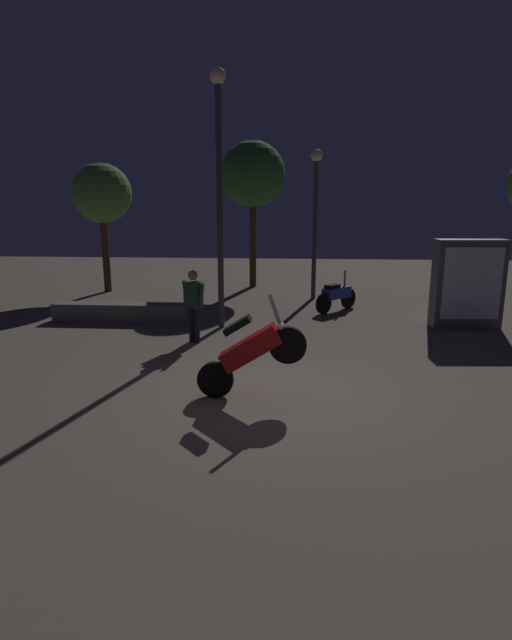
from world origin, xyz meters
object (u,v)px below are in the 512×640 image
at_px(motorcycle_red_foreground, 251,352).
at_px(person_rider_beside, 194,300).
at_px(streetlamp_far, 315,204).
at_px(motorcycle_blue_parked_left, 336,295).
at_px(kiosk_billboard, 468,284).
at_px(streetlamp_near, 219,172).

xyz_separation_m(motorcycle_red_foreground, person_rider_beside, (-1.48, 3.13, 0.17)).
distance_m(person_rider_beside, streetlamp_far, 6.35).
xyz_separation_m(person_rider_beside, streetlamp_far, (2.72, 5.38, 1.97)).
bearing_deg(streetlamp_far, motorcycle_red_foreground, -98.30).
bearing_deg(person_rider_beside, motorcycle_blue_parked_left, -6.83).
bearing_deg(motorcycle_blue_parked_left, streetlamp_far, 59.02).
bearing_deg(kiosk_billboard, motorcycle_red_foreground, 42.40).
xyz_separation_m(streetlamp_near, streetlamp_far, (2.33, 4.01, -0.71)).
distance_m(motorcycle_red_foreground, person_rider_beside, 3.46).
height_order(motorcycle_red_foreground, streetlamp_far, streetlamp_far).
bearing_deg(motorcycle_blue_parked_left, motorcycle_red_foreground, -153.09).
bearing_deg(streetlamp_far, motorcycle_blue_parked_left, -73.16).
xyz_separation_m(motorcycle_red_foreground, streetlamp_far, (1.24, 8.51, 2.15)).
bearing_deg(person_rider_beside, streetlamp_far, 9.56).
distance_m(person_rider_beside, streetlamp_near, 3.04).
bearing_deg(kiosk_billboard, motorcycle_blue_parked_left, -33.84).
distance_m(motorcycle_blue_parked_left, streetlamp_near, 4.80).
bearing_deg(motorcycle_blue_parked_left, streetlamp_near, 168.49).
height_order(streetlamp_near, streetlamp_far, streetlamp_near).
relative_size(motorcycle_blue_parked_left, kiosk_billboard, 0.62).
bearing_deg(kiosk_billboard, streetlamp_near, 0.53).
bearing_deg(streetlamp_near, streetlamp_far, 59.83).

